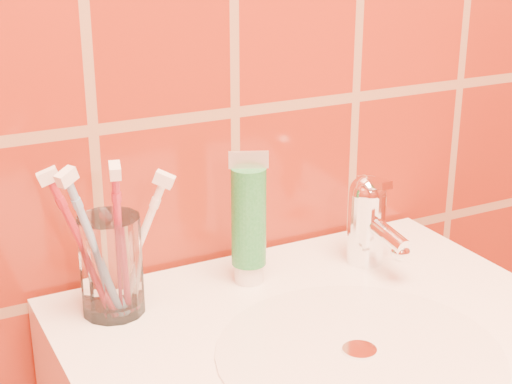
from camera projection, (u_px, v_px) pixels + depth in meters
glass_tumbler at (111, 265)px, 0.88m from camera, size 0.07×0.07×0.12m
toothpaste_tube at (249, 222)px, 0.94m from camera, size 0.05×0.04×0.17m
faucet at (369, 217)px, 1.00m from camera, size 0.05×0.11×0.12m
toothbrush_0 at (83, 246)px, 0.85m from camera, size 0.10×0.10×0.19m
toothbrush_1 at (119, 242)px, 0.85m from camera, size 0.05×0.10×0.20m
toothbrush_2 at (140, 243)px, 0.87m from camera, size 0.14×0.13×0.18m
toothbrush_3 at (95, 247)px, 0.84m from camera, size 0.14×0.12×0.20m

